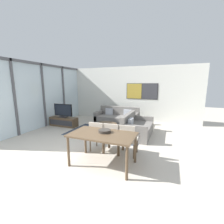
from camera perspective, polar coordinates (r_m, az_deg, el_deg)
ground_plane at (r=3.77m, az=-19.15°, el=-20.53°), size 24.00×24.00×0.00m
wall_back at (r=8.04m, az=6.04°, el=6.94°), size 7.24×0.09×2.80m
window_wall_left at (r=7.34m, az=-24.81°, el=6.67°), size 0.07×5.33×2.80m
area_rug at (r=6.05m, az=-2.50°, el=-7.81°), size 2.96×1.75×0.01m
tv_console at (r=7.25m, az=-17.92°, el=-3.53°), size 1.32×0.42×0.41m
television at (r=7.15m, az=-18.14°, el=0.41°), size 0.96×0.20×0.62m
sofa_main at (r=7.22m, az=2.03°, el=-2.52°), size 1.99×0.92×0.82m
sofa_side at (r=5.73m, az=9.11°, el=-6.18°), size 0.92×1.64×0.82m
coffee_table at (r=5.97m, az=-2.52°, el=-5.38°), size 0.92×0.92×0.36m
dining_table at (r=3.57m, az=-3.64°, el=-9.54°), size 1.53×0.86×0.77m
dining_chair_left at (r=4.34m, az=-5.26°, el=-8.47°), size 0.46×0.46×0.87m
dining_chair_centre at (r=4.19m, az=0.22°, el=-9.15°), size 0.46×0.46×0.87m
dining_chair_right at (r=4.07m, az=6.06°, el=-9.80°), size 0.46×0.46×0.87m
fruit_bowl at (r=3.62m, az=-2.84°, el=-7.18°), size 0.30×0.30×0.07m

